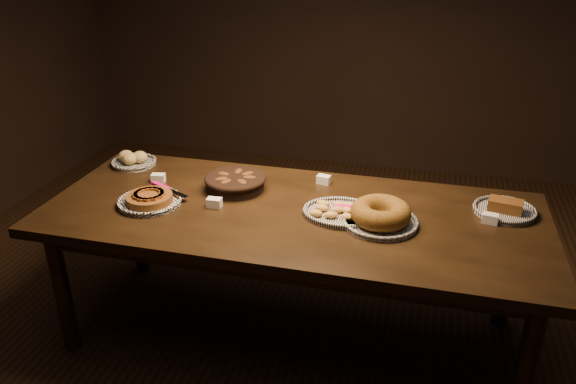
% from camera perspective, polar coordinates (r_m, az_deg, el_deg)
% --- Properties ---
extents(ground, '(5.00, 5.00, 0.00)m').
position_cam_1_polar(ground, '(3.11, 0.39, -14.26)').
color(ground, black).
rests_on(ground, ground).
extents(buffet_table, '(2.40, 1.00, 0.75)m').
position_cam_1_polar(buffet_table, '(2.73, 0.43, -3.24)').
color(buffet_table, black).
rests_on(buffet_table, ground).
extents(apple_tart_plate, '(0.33, 0.34, 0.06)m').
position_cam_1_polar(apple_tart_plate, '(2.83, -13.87, -0.75)').
color(apple_tart_plate, white).
rests_on(apple_tart_plate, buffet_table).
extents(madeleine_platter, '(0.37, 0.30, 0.04)m').
position_cam_1_polar(madeleine_platter, '(2.65, 5.47, -2.05)').
color(madeleine_platter, black).
rests_on(madeleine_platter, buffet_table).
extents(bundt_cake_plate, '(0.40, 0.35, 0.11)m').
position_cam_1_polar(bundt_cake_plate, '(2.59, 9.36, -2.35)').
color(bundt_cake_plate, black).
rests_on(bundt_cake_plate, buffet_table).
extents(croissant_basket, '(0.32, 0.32, 0.08)m').
position_cam_1_polar(croissant_basket, '(2.91, -5.36, 1.10)').
color(croissant_basket, black).
rests_on(croissant_basket, buffet_table).
extents(bread_roll_plate, '(0.25, 0.25, 0.08)m').
position_cam_1_polar(bread_roll_plate, '(3.33, -15.47, 3.15)').
color(bread_roll_plate, white).
rests_on(bread_roll_plate, buffet_table).
extents(loaf_plate, '(0.29, 0.29, 0.07)m').
position_cam_1_polar(loaf_plate, '(2.86, 21.16, -1.62)').
color(loaf_plate, black).
rests_on(loaf_plate, buffet_table).
extents(tent_cards, '(1.76, 0.46, 0.04)m').
position_cam_1_polar(tent_cards, '(2.77, 2.10, -0.60)').
color(tent_cards, white).
rests_on(tent_cards, buffet_table).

